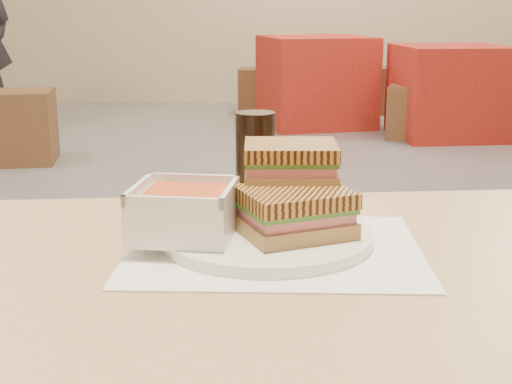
{
  "coord_description": "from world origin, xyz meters",
  "views": [
    {
      "loc": [
        0.01,
        -2.88,
        1.05
      ],
      "look_at": [
        0.01,
        -2.0,
        0.82
      ],
      "focal_mm": 50.25,
      "sensor_mm": 36.0,
      "label": 1
    }
  ],
  "objects_px": {
    "panini_lower": "(295,212)",
    "bg_table_2": "(316,81)",
    "plate": "(267,236)",
    "bg_chair_1l": "(412,112)",
    "soup_bowl": "(184,213)",
    "bg_chair_2l": "(259,91)",
    "bg_chair_2r": "(385,90)",
    "cola_glass": "(255,154)",
    "bg_table_1": "(450,92)",
    "bg_chair_0r": "(21,127)",
    "main_table": "(307,361)"
  },
  "relations": [
    {
      "from": "soup_bowl",
      "to": "bg_chair_1l",
      "type": "bearing_deg",
      "value": 74.73
    },
    {
      "from": "bg_table_1",
      "to": "panini_lower",
      "type": "bearing_deg",
      "value": -106.86
    },
    {
      "from": "panini_lower",
      "to": "bg_table_2",
      "type": "distance_m",
      "value": 5.54
    },
    {
      "from": "main_table",
      "to": "bg_chair_0r",
      "type": "bearing_deg",
      "value": 112.59
    },
    {
      "from": "bg_chair_1l",
      "to": "cola_glass",
      "type": "bearing_deg",
      "value": -105.07
    },
    {
      "from": "bg_table_2",
      "to": "bg_chair_2r",
      "type": "distance_m",
      "value": 1.05
    },
    {
      "from": "plate",
      "to": "soup_bowl",
      "type": "relative_size",
      "value": 2.0
    },
    {
      "from": "bg_chair_1l",
      "to": "bg_chair_2r",
      "type": "distance_m",
      "value": 1.38
    },
    {
      "from": "soup_bowl",
      "to": "bg_table_2",
      "type": "relative_size",
      "value": 0.13
    },
    {
      "from": "panini_lower",
      "to": "bg_chair_2r",
      "type": "height_order",
      "value": "panini_lower"
    },
    {
      "from": "main_table",
      "to": "soup_bowl",
      "type": "distance_m",
      "value": 0.24
    },
    {
      "from": "main_table",
      "to": "soup_bowl",
      "type": "bearing_deg",
      "value": 150.93
    },
    {
      "from": "bg_chair_2l",
      "to": "cola_glass",
      "type": "bearing_deg",
      "value": -90.08
    },
    {
      "from": "cola_glass",
      "to": "bg_chair_0r",
      "type": "xyz_separation_m",
      "value": [
        -1.61,
        3.68,
        -0.57
      ]
    },
    {
      "from": "panini_lower",
      "to": "bg_chair_2l",
      "type": "xyz_separation_m",
      "value": [
        -0.04,
        6.22,
        -0.58
      ]
    },
    {
      "from": "main_table",
      "to": "bg_table_2",
      "type": "height_order",
      "value": "bg_table_2"
    },
    {
      "from": "plate",
      "to": "cola_glass",
      "type": "height_order",
      "value": "cola_glass"
    },
    {
      "from": "panini_lower",
      "to": "cola_glass",
      "type": "height_order",
      "value": "cola_glass"
    },
    {
      "from": "bg_table_2",
      "to": "bg_chair_1l",
      "type": "relative_size",
      "value": 2.29
    },
    {
      "from": "cola_glass",
      "to": "bg_chair_1l",
      "type": "height_order",
      "value": "cola_glass"
    },
    {
      "from": "panini_lower",
      "to": "bg_chair_0r",
      "type": "height_order",
      "value": "panini_lower"
    },
    {
      "from": "bg_table_2",
      "to": "panini_lower",
      "type": "bearing_deg",
      "value": -94.71
    },
    {
      "from": "panini_lower",
      "to": "bg_chair_1l",
      "type": "xyz_separation_m",
      "value": [
        1.18,
        4.84,
        -0.59
      ]
    },
    {
      "from": "panini_lower",
      "to": "bg_chair_2r",
      "type": "xyz_separation_m",
      "value": [
        1.19,
        6.22,
        -0.57
      ]
    },
    {
      "from": "plate",
      "to": "bg_chair_1l",
      "type": "relative_size",
      "value": 0.59
    },
    {
      "from": "plate",
      "to": "bg_table_2",
      "type": "bearing_deg",
      "value": 84.91
    },
    {
      "from": "cola_glass",
      "to": "bg_table_1",
      "type": "xyz_separation_m",
      "value": [
        1.54,
        4.68,
        -0.45
      ]
    },
    {
      "from": "cola_glass",
      "to": "bg_chair_0r",
      "type": "bearing_deg",
      "value": 113.63
    },
    {
      "from": "main_table",
      "to": "bg_table_1",
      "type": "distance_m",
      "value": 5.24
    },
    {
      "from": "panini_lower",
      "to": "bg_chair_0r",
      "type": "relative_size",
      "value": 0.33
    },
    {
      "from": "soup_bowl",
      "to": "bg_chair_2r",
      "type": "relative_size",
      "value": 0.29
    },
    {
      "from": "cola_glass",
      "to": "bg_chair_2r",
      "type": "height_order",
      "value": "cola_glass"
    },
    {
      "from": "main_table",
      "to": "bg_chair_1l",
      "type": "relative_size",
      "value": 2.69
    },
    {
      "from": "plate",
      "to": "bg_chair_2l",
      "type": "relative_size",
      "value": 0.63
    },
    {
      "from": "plate",
      "to": "bg_table_2",
      "type": "relative_size",
      "value": 0.26
    },
    {
      "from": "bg_table_1",
      "to": "bg_chair_2r",
      "type": "distance_m",
      "value": 1.34
    },
    {
      "from": "main_table",
      "to": "bg_chair_0r",
      "type": "xyz_separation_m",
      "value": [
        -1.67,
        4.03,
        -0.39
      ]
    },
    {
      "from": "panini_lower",
      "to": "soup_bowl",
      "type": "bearing_deg",
      "value": -177.63
    },
    {
      "from": "bg_chair_2l",
      "to": "bg_chair_1l",
      "type": "bearing_deg",
      "value": -48.33
    },
    {
      "from": "bg_chair_2r",
      "to": "panini_lower",
      "type": "bearing_deg",
      "value": -100.87
    },
    {
      "from": "cola_glass",
      "to": "bg_chair_0r",
      "type": "relative_size",
      "value": 0.28
    },
    {
      "from": "main_table",
      "to": "panini_lower",
      "type": "relative_size",
      "value": 7.7
    },
    {
      "from": "cola_glass",
      "to": "bg_table_2",
      "type": "distance_m",
      "value": 5.29
    },
    {
      "from": "bg_chair_2r",
      "to": "bg_chair_0r",
      "type": "bearing_deg",
      "value": -141.31
    },
    {
      "from": "bg_table_1",
      "to": "bg_chair_2r",
      "type": "bearing_deg",
      "value": 102.98
    },
    {
      "from": "bg_chair_1l",
      "to": "panini_lower",
      "type": "bearing_deg",
      "value": -103.74
    },
    {
      "from": "panini_lower",
      "to": "cola_glass",
      "type": "distance_m",
      "value": 0.26
    },
    {
      "from": "bg_chair_1l",
      "to": "bg_table_2",
      "type": "bearing_deg",
      "value": 137.87
    },
    {
      "from": "plate",
      "to": "bg_chair_1l",
      "type": "xyz_separation_m",
      "value": [
        1.22,
        4.83,
        -0.55
      ]
    },
    {
      "from": "panini_lower",
      "to": "bg_chair_2l",
      "type": "distance_m",
      "value": 6.25
    }
  ]
}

